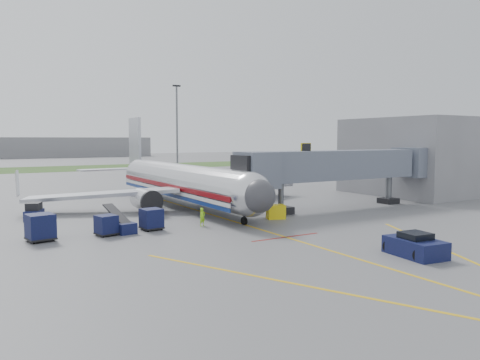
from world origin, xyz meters
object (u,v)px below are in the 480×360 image
pushback_tug (415,246)px  belt_loader (120,225)px  baggage_tug (34,213)px  ramp_worker (202,217)px  airliner (181,182)px

pushback_tug → belt_loader: belt_loader is taller
pushback_tug → belt_loader: bearing=128.4°
baggage_tug → belt_loader: 10.21m
belt_loader → ramp_worker: bearing=-10.6°
baggage_tug → pushback_tug: bearing=-54.1°
pushback_tug → belt_loader: (-13.58, 17.11, -0.14)m
belt_loader → baggage_tug: bearing=120.4°
airliner → ramp_worker: airliner is taller
baggage_tug → belt_loader: belt_loader is taller
pushback_tug → baggage_tug: 31.98m
baggage_tug → belt_loader: bearing=-59.6°
airliner → belt_loader: airliner is taller
pushback_tug → baggage_tug: bearing=125.9°
belt_loader → ramp_worker: 6.75m
pushback_tug → ramp_worker: 17.33m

